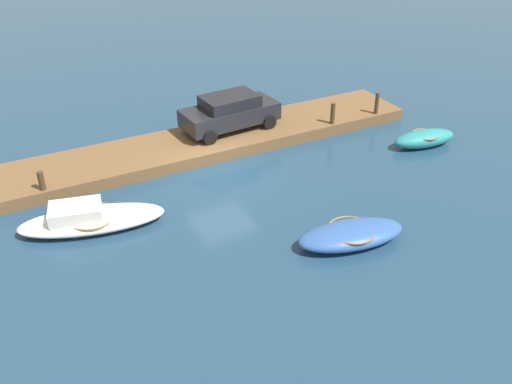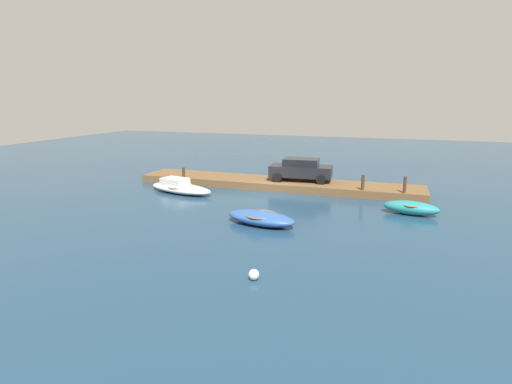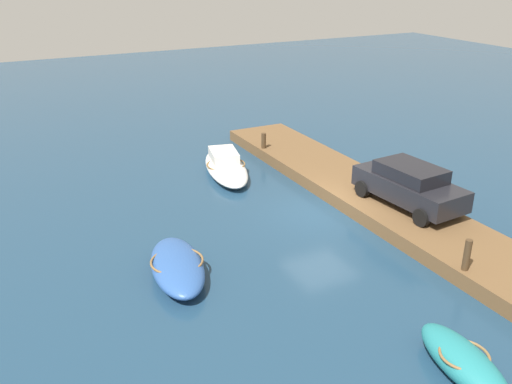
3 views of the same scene
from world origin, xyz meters
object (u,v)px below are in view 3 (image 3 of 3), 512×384
(rowboat_blue, at_px, (177,266))
(parked_car, at_px, (409,184))
(mooring_post_mid_east, at_px, (264,141))
(motorboat_white, at_px, (226,166))
(mooring_post_mid_west, at_px, (467,255))
(dinghy_teal, at_px, (463,362))

(rowboat_blue, relative_size, parked_car, 0.88)
(rowboat_blue, height_order, mooring_post_mid_east, mooring_post_mid_east)
(motorboat_white, relative_size, parked_car, 1.17)
(rowboat_blue, xyz_separation_m, motorboat_white, (7.45, -4.97, 0.02))
(motorboat_white, xyz_separation_m, mooring_post_mid_west, (-11.80, -2.53, 0.64))
(dinghy_teal, height_order, mooring_post_mid_west, mooring_post_mid_west)
(rowboat_blue, distance_m, dinghy_teal, 8.51)
(dinghy_teal, bearing_deg, motorboat_white, 6.48)
(rowboat_blue, xyz_separation_m, mooring_post_mid_west, (-4.35, -7.49, 0.66))
(mooring_post_mid_east, distance_m, parked_car, 8.64)
(rowboat_blue, relative_size, dinghy_teal, 1.27)
(mooring_post_mid_west, bearing_deg, dinghy_teal, 133.71)
(rowboat_blue, xyz_separation_m, mooring_post_mid_east, (8.54, -7.49, 0.54))
(rowboat_blue, relative_size, motorboat_white, 0.75)
(motorboat_white, distance_m, dinghy_teal, 14.69)
(motorboat_white, height_order, mooring_post_mid_east, mooring_post_mid_east)
(dinghy_teal, bearing_deg, rowboat_blue, 40.15)
(dinghy_teal, bearing_deg, mooring_post_mid_east, -2.44)
(dinghy_teal, xyz_separation_m, mooring_post_mid_east, (15.77, -3.01, 0.51))
(motorboat_white, bearing_deg, parked_car, -137.36)
(mooring_post_mid_east, bearing_deg, parked_car, -169.01)
(rowboat_blue, distance_m, mooring_post_mid_east, 11.37)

